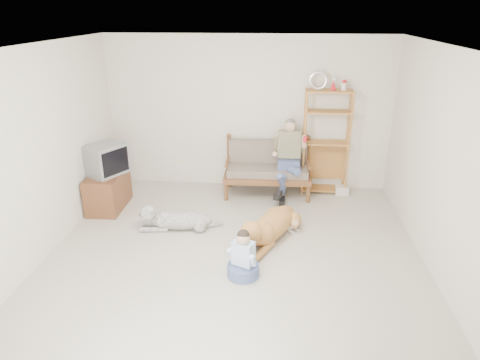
# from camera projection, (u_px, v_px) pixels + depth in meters

# --- Properties ---
(floor) EXTENTS (5.50, 5.50, 0.00)m
(floor) POSITION_uv_depth(u_px,v_px,m) (232.00, 265.00, 5.53)
(floor) COLOR beige
(floor) RESTS_ON ground
(ceiling) EXTENTS (5.50, 5.50, 0.00)m
(ceiling) POSITION_uv_depth(u_px,v_px,m) (231.00, 48.00, 4.52)
(ceiling) COLOR white
(ceiling) RESTS_ON ground
(wall_back) EXTENTS (5.00, 0.00, 5.00)m
(wall_back) POSITION_uv_depth(u_px,v_px,m) (248.00, 114.00, 7.56)
(wall_back) COLOR beige
(wall_back) RESTS_ON ground
(wall_front) EXTENTS (5.00, 0.00, 5.00)m
(wall_front) POSITION_uv_depth(u_px,v_px,m) (181.00, 332.00, 2.49)
(wall_front) COLOR beige
(wall_front) RESTS_ON ground
(wall_left) EXTENTS (0.00, 5.50, 5.50)m
(wall_left) POSITION_uv_depth(u_px,v_px,m) (29.00, 161.00, 5.23)
(wall_left) COLOR beige
(wall_left) RESTS_ON ground
(wall_right) EXTENTS (0.00, 5.50, 5.50)m
(wall_right) POSITION_uv_depth(u_px,v_px,m) (452.00, 175.00, 4.82)
(wall_right) COLOR beige
(wall_right) RESTS_ON ground
(loveseat) EXTENTS (1.52, 0.73, 0.95)m
(loveseat) POSITION_uv_depth(u_px,v_px,m) (267.00, 167.00, 7.52)
(loveseat) COLOR brown
(loveseat) RESTS_ON ground
(man) EXTENTS (0.52, 0.74, 1.20)m
(man) POSITION_uv_depth(u_px,v_px,m) (287.00, 164.00, 7.26)
(man) COLOR #4C5C8B
(man) RESTS_ON loveseat
(etagere) EXTENTS (0.81, 0.36, 2.13)m
(etagere) POSITION_uv_depth(u_px,v_px,m) (326.00, 141.00, 7.42)
(etagere) COLOR #B06F37
(etagere) RESTS_ON ground
(book_stack) EXTENTS (0.23, 0.17, 0.15)m
(book_stack) POSITION_uv_depth(u_px,v_px,m) (342.00, 190.00, 7.62)
(book_stack) COLOR white
(book_stack) RESTS_ON ground
(tv_stand) EXTENTS (0.52, 0.91, 0.60)m
(tv_stand) POSITION_uv_depth(u_px,v_px,m) (108.00, 191.00, 7.03)
(tv_stand) COLOR brown
(tv_stand) RESTS_ON ground
(crt_tv) EXTENTS (0.70, 0.74, 0.49)m
(crt_tv) POSITION_uv_depth(u_px,v_px,m) (106.00, 159.00, 6.83)
(crt_tv) COLOR slate
(crt_tv) RESTS_ON tv_stand
(wall_outlet) EXTENTS (0.12, 0.02, 0.08)m
(wall_outlet) POSITION_uv_depth(u_px,v_px,m) (182.00, 167.00, 8.05)
(wall_outlet) COLOR silver
(wall_outlet) RESTS_ON ground
(golden_retriever) EXTENTS (0.89, 1.58, 0.51)m
(golden_retriever) POSITION_uv_depth(u_px,v_px,m) (269.00, 227.00, 6.06)
(golden_retriever) COLOR #AB703B
(golden_retriever) RESTS_ON ground
(shaggy_dog) EXTENTS (1.32, 0.42, 0.39)m
(shaggy_dog) POSITION_uv_depth(u_px,v_px,m) (174.00, 219.00, 6.39)
(shaggy_dog) COLOR white
(shaggy_dog) RESTS_ON ground
(terrier) EXTENTS (0.45, 0.45, 0.22)m
(terrier) POSITION_uv_depth(u_px,v_px,m) (288.00, 223.00, 6.41)
(terrier) COLOR silver
(terrier) RESTS_ON ground
(child) EXTENTS (0.40, 0.40, 0.63)m
(child) POSITION_uv_depth(u_px,v_px,m) (243.00, 259.00, 5.25)
(child) COLOR #4C5C8B
(child) RESTS_ON ground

